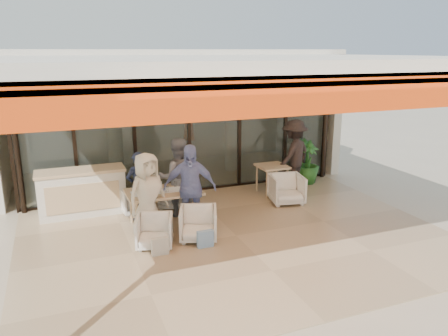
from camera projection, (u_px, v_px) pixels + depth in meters
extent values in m
plane|color=#C6B293|center=(236.00, 237.00, 8.48)|extent=(70.00, 70.00, 0.00)
cube|color=tan|center=(236.00, 237.00, 8.47)|extent=(8.00, 6.00, 0.01)
cube|color=silver|center=(238.00, 62.00, 7.61)|extent=(8.00, 6.00, 0.20)
cube|color=#FF470D|center=(338.00, 94.00, 5.05)|extent=(8.00, 0.12, 0.45)
cube|color=orange|center=(306.00, 79.00, 5.64)|extent=(8.00, 1.50, 0.06)
cylinder|color=black|center=(16.00, 143.00, 9.27)|extent=(0.12, 0.12, 3.20)
cylinder|color=black|center=(325.00, 122.00, 12.02)|extent=(0.12, 0.12, 3.20)
cube|color=#9EADA3|center=(189.00, 130.00, 10.75)|extent=(8.00, 0.03, 3.20)
cube|color=black|center=(190.00, 190.00, 11.16)|extent=(8.00, 0.10, 0.08)
cube|color=black|center=(188.00, 65.00, 10.34)|extent=(8.00, 0.10, 0.08)
cube|color=black|center=(10.00, 142.00, 9.33)|extent=(0.08, 0.10, 3.20)
cube|color=black|center=(74.00, 138.00, 9.79)|extent=(0.08, 0.10, 3.20)
cube|color=black|center=(134.00, 134.00, 10.27)|extent=(0.08, 0.10, 3.20)
cube|color=black|center=(189.00, 130.00, 10.75)|extent=(0.08, 0.10, 3.20)
cube|color=black|center=(239.00, 127.00, 11.23)|extent=(0.08, 0.10, 3.20)
cube|color=black|center=(285.00, 124.00, 11.71)|extent=(0.08, 0.10, 3.20)
cube|color=black|center=(326.00, 121.00, 12.17)|extent=(0.08, 0.10, 3.20)
cube|color=silver|center=(156.00, 109.00, 13.87)|extent=(9.00, 0.25, 3.40)
cube|color=silver|center=(305.00, 109.00, 13.86)|extent=(0.25, 3.50, 3.40)
cube|color=silver|center=(169.00, 54.00, 11.85)|extent=(9.00, 3.50, 0.25)
cube|color=#D7B083|center=(172.00, 174.00, 12.74)|extent=(8.00, 3.50, 0.02)
cylinder|color=silver|center=(114.00, 128.00, 11.65)|extent=(0.40, 0.40, 3.00)
cylinder|color=silver|center=(232.00, 121.00, 12.85)|extent=(0.40, 0.40, 3.00)
cylinder|color=black|center=(128.00, 71.00, 11.04)|extent=(0.03, 0.03, 0.70)
cube|color=black|center=(129.00, 89.00, 11.16)|extent=(0.30, 0.30, 0.40)
sphere|color=#FFBF72|center=(129.00, 89.00, 11.16)|extent=(0.18, 0.18, 0.18)
cylinder|color=black|center=(254.00, 69.00, 12.28)|extent=(0.03, 0.03, 0.70)
cube|color=black|center=(253.00, 85.00, 12.40)|extent=(0.30, 0.30, 0.40)
sphere|color=#FFBF72|center=(253.00, 85.00, 12.40)|extent=(0.18, 0.18, 0.18)
cylinder|color=black|center=(190.00, 178.00, 12.16)|extent=(0.40, 0.40, 0.05)
cylinder|color=black|center=(189.00, 143.00, 11.90)|extent=(0.04, 0.04, 2.10)
cone|color=#E94814|center=(189.00, 120.00, 11.73)|extent=(0.32, 0.32, 1.10)
cube|color=silver|center=(82.00, 193.00, 9.47)|extent=(1.80, 0.60, 1.00)
cube|color=#D7B083|center=(80.00, 171.00, 9.33)|extent=(1.85, 0.65, 0.06)
cube|color=#D7B083|center=(83.00, 198.00, 9.19)|extent=(1.50, 0.02, 0.60)
cube|color=#D7B083|center=(164.00, 192.00, 8.87)|extent=(1.50, 0.90, 0.05)
cube|color=white|center=(164.00, 191.00, 8.86)|extent=(1.30, 0.35, 0.01)
cylinder|color=#D7B083|center=(137.00, 219.00, 8.46)|extent=(0.06, 0.06, 0.70)
cylinder|color=#D7B083|center=(198.00, 210.00, 8.90)|extent=(0.06, 0.06, 0.70)
cylinder|color=#D7B083|center=(131.00, 208.00, 9.03)|extent=(0.06, 0.06, 0.70)
cylinder|color=#D7B083|center=(189.00, 200.00, 9.47)|extent=(0.06, 0.06, 0.70)
cylinder|color=white|center=(143.00, 193.00, 8.55)|extent=(0.06, 0.06, 0.11)
cylinder|color=white|center=(149.00, 187.00, 8.94)|extent=(0.06, 0.06, 0.11)
cylinder|color=white|center=(167.00, 189.00, 8.77)|extent=(0.06, 0.06, 0.11)
cylinder|color=white|center=(175.00, 184.00, 9.11)|extent=(0.06, 0.06, 0.11)
cylinder|color=brown|center=(135.00, 188.00, 8.78)|extent=(0.07, 0.07, 0.16)
cylinder|color=black|center=(155.00, 183.00, 9.05)|extent=(0.09, 0.09, 0.17)
cylinder|color=black|center=(155.00, 179.00, 9.03)|extent=(0.10, 0.10, 0.01)
cylinder|color=white|center=(145.00, 197.00, 8.43)|extent=(0.22, 0.22, 0.01)
cylinder|color=white|center=(189.00, 192.00, 8.75)|extent=(0.22, 0.22, 0.01)
cylinder|color=white|center=(138.00, 188.00, 8.99)|extent=(0.22, 0.22, 0.01)
cylinder|color=white|center=(181.00, 184.00, 9.30)|extent=(0.22, 0.22, 0.01)
imported|color=white|center=(135.00, 198.00, 9.67)|extent=(0.71, 0.67, 0.67)
imported|color=white|center=(172.00, 195.00, 9.98)|extent=(0.77, 0.75, 0.63)
imported|color=white|center=(155.00, 230.00, 7.97)|extent=(0.79, 0.77, 0.66)
imported|color=white|center=(198.00, 222.00, 8.26)|extent=(0.86, 0.84, 0.71)
imported|color=#191F37|center=(139.00, 187.00, 9.11)|extent=(0.62, 0.49, 1.50)
imported|color=slate|center=(177.00, 177.00, 9.38)|extent=(0.92, 0.77, 1.72)
imported|color=beige|center=(148.00, 196.00, 8.28)|extent=(0.95, 0.79, 1.67)
imported|color=#6872AE|center=(190.00, 188.00, 8.57)|extent=(1.12, 0.73, 1.77)
cube|color=silver|center=(160.00, 247.00, 7.65)|extent=(0.30, 0.10, 0.34)
cube|color=#99BFD8|center=(205.00, 240.00, 7.95)|extent=(0.30, 0.10, 0.34)
cube|color=#D7B083|center=(272.00, 166.00, 10.83)|extent=(0.70, 0.70, 0.05)
cylinder|color=#D7B083|center=(267.00, 185.00, 10.57)|extent=(0.05, 0.05, 0.70)
cylinder|color=#D7B083|center=(287.00, 182.00, 10.77)|extent=(0.05, 0.05, 0.70)
cylinder|color=#D7B083|center=(257.00, 179.00, 11.08)|extent=(0.05, 0.05, 0.70)
cylinder|color=#D7B083|center=(276.00, 176.00, 11.27)|extent=(0.05, 0.05, 0.70)
imported|color=white|center=(287.00, 188.00, 10.24)|extent=(0.86, 0.83, 0.76)
imported|color=black|center=(294.00, 155.00, 11.22)|extent=(1.35, 1.15, 1.82)
imported|color=#1E5919|center=(307.00, 162.00, 11.72)|extent=(0.89, 0.89, 1.22)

